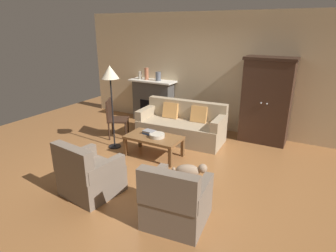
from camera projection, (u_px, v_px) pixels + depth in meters
ground_plane at (159, 167)px, 5.27m from camera, size 9.60×9.60×0.00m
back_wall at (212, 72)px, 6.91m from camera, size 7.20×0.10×2.80m
fireplace at (153, 100)px, 7.69m from camera, size 1.26×0.48×1.12m
armoire at (266, 101)px, 6.15m from camera, size 1.06×0.57×1.87m
couch at (182, 126)px, 6.45m from camera, size 1.96×0.95×0.86m
coffee_table at (154, 139)px, 5.60m from camera, size 1.10×0.60×0.42m
fruit_bowl at (157, 135)px, 5.52m from camera, size 0.30×0.30×0.07m
book_stack at (149, 132)px, 5.69m from camera, size 0.26×0.19×0.07m
mantel_vase_cream at (140, 75)px, 7.63m from camera, size 0.10×0.10×0.20m
mantel_vase_terracotta at (147, 74)px, 7.52m from camera, size 0.11×0.11×0.31m
mantel_vase_slate at (158, 76)px, 7.37m from camera, size 0.14×0.14×0.23m
armchair_near_left at (89, 176)px, 4.33m from camera, size 0.86×0.86×0.88m
armchair_near_right at (176, 202)px, 3.67m from camera, size 0.85×0.85×0.88m
side_chair_wooden at (114, 116)px, 6.52m from camera, size 0.60×0.60×0.90m
floor_lamp at (110, 77)px, 5.64m from camera, size 0.36×0.36×1.74m
dog at (190, 171)px, 4.60m from camera, size 0.54×0.34×0.39m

